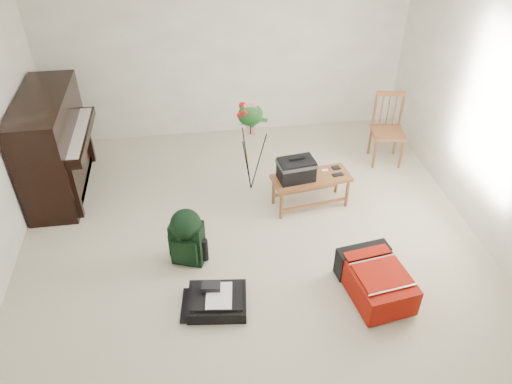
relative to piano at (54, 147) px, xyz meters
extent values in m
cube|color=beige|center=(2.19, -1.60, -0.60)|extent=(5.00, 5.50, 0.01)
cube|color=white|center=(2.19, -1.60, 1.90)|extent=(5.00, 5.50, 0.01)
cube|color=white|center=(2.19, 1.15, 0.65)|extent=(5.00, 0.04, 2.50)
cube|color=white|center=(4.69, -1.60, 0.65)|extent=(0.04, 5.50, 2.50)
cube|color=black|center=(-0.01, 0.00, 0.03)|extent=(0.55, 1.50, 1.25)
cube|color=black|center=(0.29, 0.00, 0.13)|extent=(0.28, 1.30, 0.10)
cube|color=white|center=(0.29, 0.00, 0.18)|extent=(0.22, 1.20, 0.02)
cube|color=black|center=(0.04, 0.00, -0.55)|extent=(0.45, 1.30, 0.10)
cube|color=brown|center=(2.97, -0.77, -0.21)|extent=(0.95, 0.49, 0.04)
cylinder|color=brown|center=(2.56, -0.92, -0.41)|extent=(0.04, 0.04, 0.37)
cylinder|color=brown|center=(2.56, -0.63, -0.41)|extent=(0.04, 0.04, 0.37)
cylinder|color=brown|center=(3.38, -0.92, -0.41)|extent=(0.04, 0.04, 0.37)
cylinder|color=brown|center=(3.38, -0.63, -0.41)|extent=(0.04, 0.04, 0.37)
cube|color=brown|center=(4.19, 0.03, -0.16)|extent=(0.46, 0.46, 0.04)
cylinder|color=brown|center=(4.01, -0.15, -0.39)|extent=(0.03, 0.03, 0.42)
cylinder|color=brown|center=(4.01, 0.20, -0.39)|extent=(0.03, 0.03, 0.42)
cylinder|color=brown|center=(4.36, -0.15, -0.39)|extent=(0.03, 0.03, 0.42)
cylinder|color=brown|center=(4.36, 0.20, -0.39)|extent=(0.03, 0.03, 0.42)
cube|color=brown|center=(4.19, 0.20, 0.31)|extent=(0.37, 0.09, 0.06)
cylinder|color=brown|center=(4.01, 0.20, 0.08)|extent=(0.03, 0.03, 0.50)
cylinder|color=brown|center=(4.36, 0.20, 0.08)|extent=(0.03, 0.03, 0.50)
cube|color=#A21206|center=(3.28, -2.24, -0.43)|extent=(0.62, 0.83, 0.29)
cube|color=black|center=(3.28, -1.94, -0.43)|extent=(0.56, 0.25, 0.32)
cube|color=#A21206|center=(3.28, -2.29, -0.27)|extent=(0.52, 0.50, 0.02)
cube|color=silver|center=(3.28, -2.51, -0.27)|extent=(0.48, 0.08, 0.01)
cube|color=black|center=(1.74, -2.18, -0.53)|extent=(0.60, 0.50, 0.13)
cube|color=black|center=(1.74, -2.18, -0.45)|extent=(0.53, 0.43, 0.03)
cube|color=white|center=(1.76, -2.21, -0.42)|extent=(0.28, 0.36, 0.01)
cube|color=black|center=(1.69, -2.12, -0.40)|extent=(0.19, 0.13, 0.06)
cube|color=black|center=(1.50, -1.51, -0.35)|extent=(0.38, 0.30, 0.49)
cube|color=black|center=(1.50, -1.63, -0.38)|extent=(0.27, 0.14, 0.28)
sphere|color=black|center=(1.50, -1.51, -0.11)|extent=(0.32, 0.32, 0.32)
cube|color=black|center=(1.42, -1.40, -0.36)|extent=(0.05, 0.05, 0.44)
cube|color=black|center=(1.58, -1.40, -0.36)|extent=(0.05, 0.05, 0.44)
cylinder|color=black|center=(2.32, -0.35, 0.34)|extent=(0.01, 0.01, 0.31)
ellipsoid|color=#184F1D|center=(2.32, -0.35, 0.44)|extent=(0.29, 0.21, 0.27)
cube|color=red|center=(2.32, -0.37, 0.53)|extent=(0.15, 0.06, 0.08)
camera|label=1|loc=(1.65, -5.36, 3.15)|focal=35.00mm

